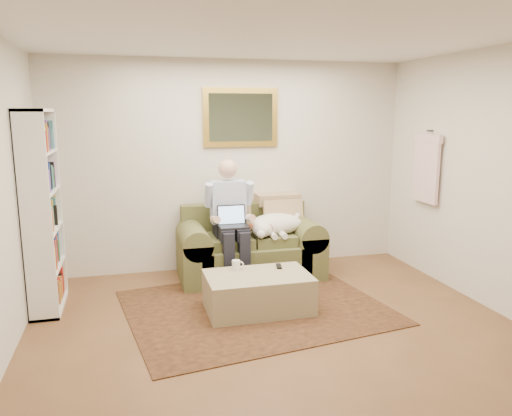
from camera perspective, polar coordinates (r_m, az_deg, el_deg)
name	(u,v)px	position (r m, az deg, el deg)	size (l,w,h in m)	color
room_shell	(282,192)	(4.22, 3.04, 1.79)	(4.51, 5.00, 2.61)	brown
rug	(255,307)	(5.20, -0.07, -11.27)	(2.51, 2.01, 0.01)	black
sofa	(250,253)	(6.06, -0.74, -5.12)	(1.70, 0.86, 1.02)	brown
seated_man	(231,223)	(5.76, -2.84, -1.68)	(0.56, 0.80, 1.43)	#8C9AD8
laptop	(232,221)	(5.69, -2.71, -1.48)	(0.33, 0.26, 0.24)	black
sleeping_dog	(276,224)	(5.97, 2.28, -1.85)	(0.70, 0.44, 0.26)	white
ottoman	(258,293)	(5.07, 0.23, -9.64)	(1.03, 0.66, 0.38)	tan
coffee_mug	(236,265)	(5.14, -2.29, -6.53)	(0.08, 0.08, 0.10)	white
tv_remote	(279,266)	(5.24, 2.63, -6.67)	(0.05, 0.15, 0.02)	black
bookshelf	(42,211)	(5.37, -23.26, -0.36)	(0.28, 0.80, 2.00)	white
wall_mirror	(241,117)	(6.25, -1.75, 10.31)	(0.94, 0.04, 0.72)	gold
hanging_shirt	(426,165)	(6.29, 18.90, 4.71)	(0.06, 0.52, 0.90)	#FED1D5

